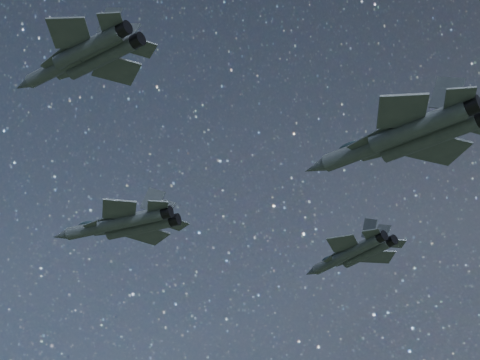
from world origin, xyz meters
The scene contains 4 objects.
jet_lead centered at (-15.05, -0.92, 153.90)m, with size 17.54×12.13×4.40m.
jet_left centered at (2.77, 24.43, 156.03)m, with size 16.35×10.91×4.14m.
jet_right centered at (-2.17, -22.98, 157.88)m, with size 16.02×11.38×4.07m.
jet_slot centered at (20.65, -2.24, 152.64)m, with size 20.17×14.20×5.10m.
Camera 1 is at (40.62, -63.86, 109.33)m, focal length 60.00 mm.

